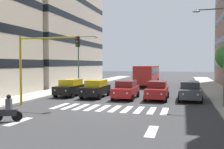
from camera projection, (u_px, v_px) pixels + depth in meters
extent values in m
plane|color=#38383A|center=(109.00, 108.00, 18.68)|extent=(180.00, 180.00, 0.00)
cube|color=#B2ADA3|center=(5.00, 102.00, 21.18)|extent=(3.15, 90.00, 0.15)
cube|color=beige|center=(51.00, 13.00, 42.64)|extent=(11.50, 21.43, 23.81)
cube|color=black|center=(51.00, 63.00, 43.00)|extent=(11.54, 21.47, 0.90)
cube|color=black|center=(51.00, 43.00, 42.86)|extent=(11.54, 21.47, 0.90)
cube|color=black|center=(51.00, 23.00, 42.71)|extent=(11.54, 21.47, 0.90)
cube|color=black|center=(51.00, 3.00, 42.56)|extent=(11.54, 21.47, 0.90)
cube|color=silver|center=(165.00, 111.00, 17.57)|extent=(0.45, 2.80, 0.01)
cube|color=silver|center=(152.00, 110.00, 17.82)|extent=(0.45, 2.80, 0.01)
cube|color=silver|center=(139.00, 110.00, 18.06)|extent=(0.45, 2.80, 0.01)
cube|color=silver|center=(127.00, 109.00, 18.31)|extent=(0.45, 2.80, 0.01)
cube|color=silver|center=(115.00, 109.00, 18.55)|extent=(0.45, 2.80, 0.01)
cube|color=silver|center=(103.00, 108.00, 18.80)|extent=(0.45, 2.80, 0.01)
cube|color=silver|center=(92.00, 107.00, 19.04)|extent=(0.45, 2.80, 0.01)
cube|color=silver|center=(81.00, 107.00, 19.29)|extent=(0.45, 2.80, 0.01)
cube|color=silver|center=(70.00, 106.00, 19.53)|extent=(0.45, 2.80, 0.01)
cube|color=silver|center=(60.00, 106.00, 19.78)|extent=(0.45, 2.80, 0.01)
cube|color=silver|center=(152.00, 131.00, 12.35)|extent=(0.50, 2.20, 0.01)
cube|color=silver|center=(19.00, 121.00, 14.43)|extent=(0.50, 2.20, 0.01)
cube|color=#474C51|center=(190.00, 93.00, 22.59)|extent=(1.80, 4.40, 0.80)
cube|color=#343639|center=(190.00, 85.00, 22.75)|extent=(1.58, 2.46, 0.60)
cylinder|color=black|center=(201.00, 100.00, 20.96)|extent=(0.22, 0.64, 0.64)
cylinder|color=black|center=(179.00, 99.00, 21.45)|extent=(0.22, 0.64, 0.64)
cylinder|color=black|center=(199.00, 95.00, 23.75)|extent=(0.22, 0.64, 0.64)
cylinder|color=black|center=(179.00, 95.00, 24.24)|extent=(0.22, 0.64, 0.64)
sphere|color=white|center=(198.00, 95.00, 20.36)|extent=(0.18, 0.18, 0.18)
sphere|color=white|center=(183.00, 94.00, 20.67)|extent=(0.18, 0.18, 0.18)
cube|color=maroon|center=(157.00, 92.00, 23.15)|extent=(1.80, 4.40, 0.80)
cube|color=maroon|center=(157.00, 84.00, 23.31)|extent=(1.58, 2.46, 0.60)
cylinder|color=black|center=(166.00, 99.00, 21.52)|extent=(0.22, 0.64, 0.64)
cylinder|color=black|center=(145.00, 98.00, 22.01)|extent=(0.22, 0.64, 0.64)
cylinder|color=black|center=(168.00, 95.00, 24.31)|extent=(0.22, 0.64, 0.64)
cylinder|color=black|center=(149.00, 94.00, 24.80)|extent=(0.22, 0.64, 0.64)
sphere|color=white|center=(161.00, 94.00, 20.92)|extent=(0.18, 0.18, 0.18)
sphere|color=white|center=(148.00, 94.00, 21.23)|extent=(0.18, 0.18, 0.18)
cube|color=maroon|center=(126.00, 91.00, 23.71)|extent=(1.80, 4.40, 0.80)
cube|color=maroon|center=(126.00, 84.00, 23.87)|extent=(1.58, 2.46, 0.60)
cylinder|color=black|center=(132.00, 98.00, 22.08)|extent=(0.22, 0.64, 0.64)
cylinder|color=black|center=(113.00, 97.00, 22.57)|extent=(0.22, 0.64, 0.64)
cylinder|color=black|center=(138.00, 94.00, 24.87)|extent=(0.22, 0.64, 0.64)
cylinder|color=black|center=(120.00, 93.00, 25.36)|extent=(0.22, 0.64, 0.64)
sphere|color=white|center=(127.00, 93.00, 21.48)|extent=(0.18, 0.18, 0.18)
sphere|color=white|center=(114.00, 93.00, 21.79)|extent=(0.18, 0.18, 0.18)
cube|color=black|center=(96.00, 90.00, 24.73)|extent=(1.80, 4.40, 0.80)
cube|color=yellow|center=(96.00, 83.00, 24.89)|extent=(1.58, 2.46, 0.60)
cylinder|color=black|center=(100.00, 96.00, 23.11)|extent=(0.22, 0.64, 0.64)
cylinder|color=black|center=(81.00, 96.00, 23.60)|extent=(0.22, 0.64, 0.64)
cylinder|color=black|center=(109.00, 93.00, 25.90)|extent=(0.22, 0.64, 0.64)
cylinder|color=black|center=(92.00, 92.00, 26.39)|extent=(0.22, 0.64, 0.64)
sphere|color=white|center=(94.00, 92.00, 22.50)|extent=(0.18, 0.18, 0.18)
sphere|color=white|center=(82.00, 91.00, 22.82)|extent=(0.18, 0.18, 0.18)
cube|color=black|center=(70.00, 89.00, 25.79)|extent=(1.80, 4.40, 0.80)
cube|color=yellow|center=(71.00, 82.00, 25.95)|extent=(1.58, 2.46, 0.60)
cylinder|color=black|center=(72.00, 95.00, 24.16)|extent=(0.22, 0.64, 0.64)
cylinder|color=black|center=(56.00, 94.00, 24.66)|extent=(0.22, 0.64, 0.64)
cylinder|color=black|center=(84.00, 92.00, 26.96)|extent=(0.22, 0.64, 0.64)
cylinder|color=black|center=(68.00, 91.00, 27.45)|extent=(0.22, 0.64, 0.64)
sphere|color=white|center=(66.00, 91.00, 23.56)|extent=(0.18, 0.18, 0.18)
sphere|color=white|center=(55.00, 90.00, 23.88)|extent=(0.18, 0.18, 0.18)
cube|color=red|center=(147.00, 74.00, 37.90)|extent=(2.50, 10.50, 2.50)
cube|color=black|center=(147.00, 70.00, 37.88)|extent=(2.52, 9.87, 0.80)
cylinder|color=black|center=(153.00, 84.00, 34.08)|extent=(0.28, 1.00, 1.00)
cylinder|color=black|center=(135.00, 84.00, 34.76)|extent=(0.28, 1.00, 1.00)
cylinder|color=black|center=(158.00, 81.00, 40.64)|extent=(0.28, 1.00, 1.00)
cylinder|color=black|center=(142.00, 81.00, 41.32)|extent=(0.28, 1.00, 1.00)
cylinder|color=black|center=(17.00, 116.00, 14.46)|extent=(0.60, 0.31, 0.60)
cube|color=#232328|center=(7.00, 113.00, 14.39)|extent=(1.11, 0.63, 0.36)
cube|color=#4C4C51|center=(9.00, 104.00, 14.38)|extent=(0.39, 0.44, 0.64)
sphere|color=black|center=(9.00, 97.00, 14.36)|extent=(0.26, 0.26, 0.26)
cylinder|color=#AD991E|center=(21.00, 71.00, 20.02)|extent=(0.18, 0.18, 5.50)
cylinder|color=#AD991E|center=(48.00, 38.00, 19.24)|extent=(4.94, 0.12, 0.12)
cube|color=black|center=(78.00, 42.00, 18.58)|extent=(0.24, 0.28, 0.76)
sphere|color=red|center=(77.00, 38.00, 18.42)|extent=(0.14, 0.14, 0.14)
sphere|color=orange|center=(77.00, 42.00, 18.43)|extent=(0.14, 0.14, 0.14)
sphere|color=green|center=(77.00, 45.00, 18.44)|extent=(0.14, 0.14, 0.14)
cylinder|color=#4C6B56|center=(211.00, 9.00, 18.66)|extent=(2.07, 0.10, 0.10)
ellipsoid|color=#B7BCC1|center=(196.00, 11.00, 18.94)|extent=(0.56, 0.28, 0.20)
cylinder|color=#4C6B56|center=(78.00, 62.00, 33.55)|extent=(0.16, 0.16, 6.89)
cylinder|color=#4C6B56|center=(87.00, 37.00, 33.06)|extent=(2.52, 0.10, 0.10)
ellipsoid|color=#B7BCC1|center=(96.00, 37.00, 32.73)|extent=(0.56, 0.28, 0.20)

